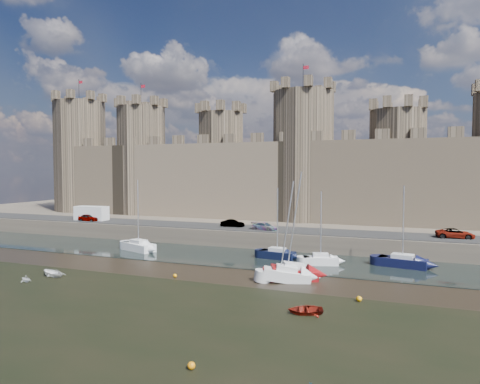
{
  "coord_description": "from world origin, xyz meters",
  "views": [
    {
      "loc": [
        18.88,
        -28.18,
        11.61
      ],
      "look_at": [
        -0.19,
        22.0,
        8.8
      ],
      "focal_mm": 32.0,
      "sensor_mm": 36.0,
      "label": 1
    }
  ],
  "objects_px": {
    "sailboat_5": "(287,274)",
    "car_2": "(265,226)",
    "car_1": "(232,223)",
    "car_3": "(455,234)",
    "sailboat_1": "(277,254)",
    "sailboat_3": "(403,261)",
    "sailboat_0": "(139,246)",
    "sailboat_4": "(294,272)",
    "car_0": "(89,218)",
    "sailboat_2": "(321,259)",
    "van": "(92,213)"
  },
  "relations": [
    {
      "from": "car_2",
      "to": "van",
      "type": "relative_size",
      "value": 0.7
    },
    {
      "from": "sailboat_1",
      "to": "sailboat_3",
      "type": "bearing_deg",
      "value": 10.22
    },
    {
      "from": "van",
      "to": "sailboat_1",
      "type": "relative_size",
      "value": 0.64
    },
    {
      "from": "car_0",
      "to": "sailboat_5",
      "type": "distance_m",
      "value": 44.35
    },
    {
      "from": "sailboat_1",
      "to": "car_0",
      "type": "bearing_deg",
      "value": 175.48
    },
    {
      "from": "car_3",
      "to": "sailboat_5",
      "type": "xyz_separation_m",
      "value": [
        -17.7,
        -19.9,
        -2.41
      ]
    },
    {
      "from": "sailboat_4",
      "to": "sailboat_5",
      "type": "xyz_separation_m",
      "value": [
        -0.57,
        -0.83,
        -0.07
      ]
    },
    {
      "from": "car_2",
      "to": "sailboat_5",
      "type": "distance_m",
      "value": 20.09
    },
    {
      "from": "car_1",
      "to": "sailboat_3",
      "type": "distance_m",
      "value": 26.72
    },
    {
      "from": "car_0",
      "to": "van",
      "type": "distance_m",
      "value": 1.37
    },
    {
      "from": "sailboat_3",
      "to": "sailboat_4",
      "type": "bearing_deg",
      "value": -125.54
    },
    {
      "from": "van",
      "to": "sailboat_4",
      "type": "bearing_deg",
      "value": -27.15
    },
    {
      "from": "car_2",
      "to": "sailboat_4",
      "type": "bearing_deg",
      "value": -141.26
    },
    {
      "from": "sailboat_1",
      "to": "sailboat_4",
      "type": "relative_size",
      "value": 0.8
    },
    {
      "from": "van",
      "to": "sailboat_3",
      "type": "bearing_deg",
      "value": -12.07
    },
    {
      "from": "sailboat_1",
      "to": "sailboat_5",
      "type": "distance_m",
      "value": 11.04
    },
    {
      "from": "car_1",
      "to": "sailboat_4",
      "type": "relative_size",
      "value": 0.32
    },
    {
      "from": "sailboat_3",
      "to": "sailboat_4",
      "type": "relative_size",
      "value": 0.84
    },
    {
      "from": "car_3",
      "to": "sailboat_1",
      "type": "relative_size",
      "value": 0.52
    },
    {
      "from": "car_1",
      "to": "car_3",
      "type": "bearing_deg",
      "value": -94.07
    },
    {
      "from": "car_2",
      "to": "car_3",
      "type": "relative_size",
      "value": 0.85
    },
    {
      "from": "sailboat_0",
      "to": "sailboat_2",
      "type": "relative_size",
      "value": 1.13
    },
    {
      "from": "car_0",
      "to": "sailboat_1",
      "type": "distance_m",
      "value": 37.42
    },
    {
      "from": "car_3",
      "to": "sailboat_3",
      "type": "height_order",
      "value": "sailboat_3"
    },
    {
      "from": "sailboat_2",
      "to": "sailboat_5",
      "type": "xyz_separation_m",
      "value": [
        -1.93,
        -8.81,
        0.01
      ]
    },
    {
      "from": "sailboat_3",
      "to": "sailboat_1",
      "type": "bearing_deg",
      "value": -166.49
    },
    {
      "from": "sailboat_2",
      "to": "sailboat_4",
      "type": "xyz_separation_m",
      "value": [
        -1.35,
        -7.98,
        0.07
      ]
    },
    {
      "from": "sailboat_3",
      "to": "sailboat_5",
      "type": "bearing_deg",
      "value": -124.82
    },
    {
      "from": "car_1",
      "to": "sailboat_1",
      "type": "relative_size",
      "value": 0.4
    },
    {
      "from": "sailboat_2",
      "to": "sailboat_3",
      "type": "distance_m",
      "value": 9.59
    },
    {
      "from": "car_0",
      "to": "sailboat_0",
      "type": "height_order",
      "value": "sailboat_0"
    },
    {
      "from": "sailboat_4",
      "to": "sailboat_5",
      "type": "height_order",
      "value": "sailboat_4"
    },
    {
      "from": "sailboat_2",
      "to": "car_1",
      "type": "bearing_deg",
      "value": 129.19
    },
    {
      "from": "car_2",
      "to": "van",
      "type": "xyz_separation_m",
      "value": [
        -32.76,
        0.81,
        0.69
      ]
    },
    {
      "from": "sailboat_2",
      "to": "sailboat_3",
      "type": "relative_size",
      "value": 0.93
    },
    {
      "from": "car_1",
      "to": "car_3",
      "type": "distance_m",
      "value": 31.66
    },
    {
      "from": "sailboat_3",
      "to": "sailboat_2",
      "type": "bearing_deg",
      "value": -155.6
    },
    {
      "from": "sailboat_0",
      "to": "sailboat_4",
      "type": "distance_m",
      "value": 25.67
    },
    {
      "from": "sailboat_5",
      "to": "car_2",
      "type": "bearing_deg",
      "value": 95.76
    },
    {
      "from": "car_3",
      "to": "sailboat_1",
      "type": "height_order",
      "value": "sailboat_1"
    },
    {
      "from": "car_3",
      "to": "van",
      "type": "xyz_separation_m",
      "value": [
        -58.56,
        -0.86,
        0.62
      ]
    },
    {
      "from": "van",
      "to": "car_3",
      "type": "bearing_deg",
      "value": -2.59
    },
    {
      "from": "sailboat_2",
      "to": "car_2",
      "type": "bearing_deg",
      "value": 120.51
    },
    {
      "from": "car_1",
      "to": "sailboat_2",
      "type": "xyz_separation_m",
      "value": [
        15.89,
        -10.91,
        -2.36
      ]
    },
    {
      "from": "car_2",
      "to": "sailboat_2",
      "type": "bearing_deg",
      "value": -120.95
    },
    {
      "from": "sailboat_4",
      "to": "car_3",
      "type": "bearing_deg",
      "value": 25.09
    },
    {
      "from": "sailboat_0",
      "to": "sailboat_1",
      "type": "distance_m",
      "value": 20.04
    },
    {
      "from": "sailboat_0",
      "to": "sailboat_5",
      "type": "height_order",
      "value": "sailboat_5"
    },
    {
      "from": "car_1",
      "to": "sailboat_1",
      "type": "height_order",
      "value": "sailboat_1"
    },
    {
      "from": "car_3",
      "to": "sailboat_5",
      "type": "relative_size",
      "value": 0.46
    }
  ]
}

